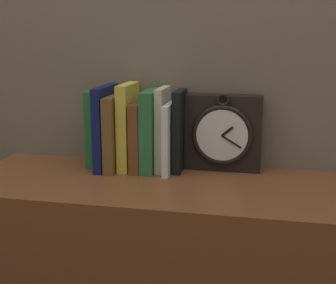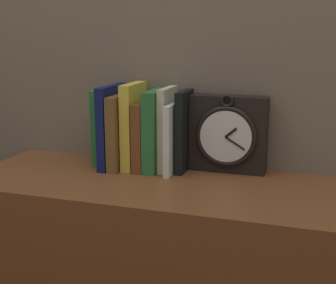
{
  "view_description": "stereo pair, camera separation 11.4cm",
  "coord_description": "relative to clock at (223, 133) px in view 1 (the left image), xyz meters",
  "views": [
    {
      "loc": [
        0.23,
        -1.09,
        1.29
      ],
      "look_at": [
        0.0,
        0.0,
        1.03
      ],
      "focal_mm": 50.0,
      "sensor_mm": 36.0,
      "label": 1
    },
    {
      "loc": [
        0.34,
        -1.06,
        1.29
      ],
      "look_at": [
        0.0,
        0.0,
        1.03
      ],
      "focal_mm": 50.0,
      "sensor_mm": 36.0,
      "label": 2
    }
  ],
  "objects": [
    {
      "name": "book_slot6_cream",
      "position": [
        -0.16,
        -0.03,
        0.01
      ],
      "size": [
        0.02,
        0.12,
        0.22
      ],
      "color": "beige",
      "rests_on": "bookshelf"
    },
    {
      "name": "clock",
      "position": [
        0.0,
        0.0,
        0.0
      ],
      "size": [
        0.2,
        0.07,
        0.21
      ],
      "color": "black",
      "rests_on": "bookshelf"
    },
    {
      "name": "book_slot1_navy",
      "position": [
        -0.32,
        -0.05,
        0.01
      ],
      "size": [
        0.02,
        0.16,
        0.23
      ],
      "color": "#101A55",
      "rests_on": "bookshelf"
    },
    {
      "name": "book_slot4_brown",
      "position": [
        -0.22,
        -0.04,
        -0.01
      ],
      "size": [
        0.03,
        0.14,
        0.18
      ],
      "color": "brown",
      "rests_on": "bookshelf"
    },
    {
      "name": "book_slot0_green",
      "position": [
        -0.35,
        -0.02,
        0.0
      ],
      "size": [
        0.04,
        0.11,
        0.21
      ],
      "color": "#277336",
      "rests_on": "bookshelf"
    },
    {
      "name": "book_slot5_green",
      "position": [
        -0.19,
        -0.04,
        0.01
      ],
      "size": [
        0.04,
        0.14,
        0.22
      ],
      "color": "#2C713A",
      "rests_on": "bookshelf"
    },
    {
      "name": "book_slot2_brown",
      "position": [
        -0.29,
        -0.04,
        -0.0
      ],
      "size": [
        0.03,
        0.15,
        0.2
      ],
      "color": "brown",
      "rests_on": "bookshelf"
    },
    {
      "name": "book_slot3_yellow",
      "position": [
        -0.26,
        -0.03,
        0.01
      ],
      "size": [
        0.03,
        0.13,
        0.23
      ],
      "color": "yellow",
      "rests_on": "bookshelf"
    },
    {
      "name": "book_slot7_white",
      "position": [
        -0.14,
        -0.04,
        -0.01
      ],
      "size": [
        0.02,
        0.15,
        0.19
      ],
      "color": "white",
      "rests_on": "bookshelf"
    },
    {
      "name": "book_slot8_black",
      "position": [
        -0.11,
        -0.02,
        0.01
      ],
      "size": [
        0.02,
        0.11,
        0.22
      ],
      "color": "black",
      "rests_on": "bookshelf"
    },
    {
      "name": "wall_back",
      "position": [
        -0.12,
        0.07,
        0.27
      ],
      "size": [
        6.0,
        0.05,
        2.6
      ],
      "color": "#756656",
      "rests_on": "ground_plane"
    }
  ]
}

